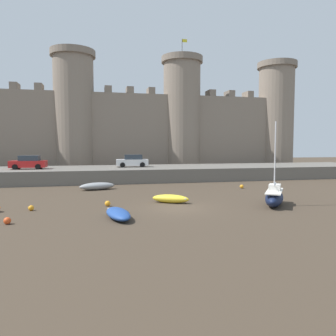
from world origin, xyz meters
name	(u,v)px	position (x,y,z in m)	size (l,w,h in m)	color
ground_plane	(177,208)	(0.00, 0.00, 0.00)	(160.00, 160.00, 0.00)	#423528
quay_road	(140,173)	(0.00, 19.73, 0.81)	(65.02, 10.00, 1.63)	#666059
castle	(130,121)	(0.00, 31.69, 8.46)	(59.96, 6.94, 22.22)	gray
sailboat_near_channel_right	(274,197)	(7.30, -0.75, 0.67)	(3.42, 4.19, 6.24)	#141E3D
rowboat_midflat_centre	(97,186)	(-5.51, 10.89, 0.39)	(3.76, 2.14, 0.74)	gray
rowboat_foreground_left	(171,198)	(0.03, 2.07, 0.35)	(3.03, 2.28, 0.66)	yellow
rowboat_midflat_left	(118,213)	(-4.34, -2.51, 0.32)	(1.84, 3.61, 0.61)	#234793
mooring_buoy_mid_mud	(242,187)	(9.15, 8.70, 0.20)	(0.39, 0.39, 0.39)	orange
mooring_buoy_near_channel	(7,221)	(-10.63, -2.60, 0.20)	(0.41, 0.41, 0.41)	#E04C1E
mooring_buoy_near_shore	(31,208)	(-10.04, 1.23, 0.19)	(0.38, 0.38, 0.38)	orange
mooring_buoy_off_centre	(108,203)	(-4.82, 1.72, 0.21)	(0.41, 0.41, 0.41)	orange
car_quay_centre_east	(132,161)	(-0.94, 20.04, 2.40)	(4.18, 2.03, 1.62)	silver
car_quay_centre_west	(29,163)	(-13.44, 19.02, 2.40)	(4.18, 2.03, 1.62)	red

